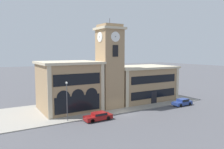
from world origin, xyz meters
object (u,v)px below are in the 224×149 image
at_px(parked_car_near, 98,116).
at_px(parked_car_mid, 182,102).
at_px(fire_hydrant, 97,114).
at_px(street_lamp, 67,96).

bearing_deg(parked_car_near, parked_car_mid, 179.02).
xyz_separation_m(parked_car_mid, fire_hydrant, (-19.42, 1.58, -0.17)).
bearing_deg(parked_car_near, fire_hydrant, -110.53).
bearing_deg(fire_hydrant, street_lamp, 176.36).
distance_m(parked_car_near, street_lamp, 6.20).
bearing_deg(street_lamp, parked_car_mid, -4.43).
height_order(parked_car_mid, street_lamp, street_lamp).
height_order(street_lamp, fire_hydrant, street_lamp).
xyz_separation_m(parked_car_near, street_lamp, (-4.68, 1.91, 3.59)).
distance_m(parked_car_near, parked_car_mid, 19.98).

